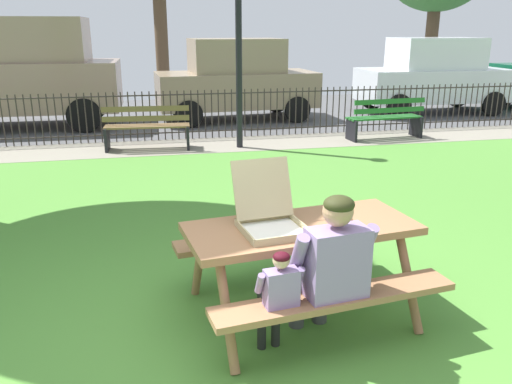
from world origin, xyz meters
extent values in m
cube|color=#508D36|center=(0.00, 1.85, -0.01)|extent=(28.00, 11.70, 0.02)
cube|color=gray|center=(0.00, 7.00, 0.00)|extent=(28.00, 1.40, 0.01)
cube|color=#515154|center=(0.00, 10.95, -0.01)|extent=(28.00, 6.50, 0.01)
cube|color=#9C6A47|center=(0.90, 0.49, 0.74)|extent=(1.88, 0.99, 0.06)
cube|color=#9C6A47|center=(0.98, -0.10, 0.44)|extent=(1.82, 0.51, 0.05)
cube|color=#9C6A47|center=(0.82, 1.09, 0.44)|extent=(1.82, 0.51, 0.05)
cylinder|color=#9C6A47|center=(0.22, -0.01, 0.35)|extent=(0.13, 0.44, 0.74)
cylinder|color=#9C6A47|center=(0.11, 0.81, 0.35)|extent=(0.13, 0.44, 0.74)
cylinder|color=#9C6A47|center=(1.68, 0.18, 0.35)|extent=(0.13, 0.44, 0.74)
cylinder|color=#9C6A47|center=(1.58, 1.00, 0.35)|extent=(0.13, 0.44, 0.74)
cube|color=tan|center=(0.64, 0.40, 0.78)|extent=(0.52, 0.52, 0.01)
cube|color=silver|center=(0.64, 0.40, 0.78)|extent=(0.48, 0.48, 0.00)
cube|color=tan|center=(0.67, 0.17, 0.80)|extent=(0.46, 0.07, 0.04)
cube|color=tan|center=(0.62, 0.62, 0.80)|extent=(0.46, 0.07, 0.04)
cube|color=tan|center=(0.42, 0.37, 0.80)|extent=(0.07, 0.46, 0.04)
cube|color=tan|center=(0.87, 0.42, 0.80)|extent=(0.07, 0.46, 0.04)
cube|color=tan|center=(0.61, 0.64, 1.04)|extent=(0.49, 0.23, 0.44)
pyramid|color=#F2D766|center=(1.23, 0.59, 0.78)|extent=(0.16, 0.21, 0.01)
cube|color=tan|center=(1.25, 0.50, 0.78)|extent=(0.14, 0.06, 0.02)
cylinder|color=#414141|center=(0.82, 0.30, 0.22)|extent=(0.12, 0.12, 0.44)
cylinder|color=#414141|center=(0.84, 0.09, 0.47)|extent=(0.20, 0.44, 0.15)
cylinder|color=#414141|center=(1.01, 0.33, 0.22)|extent=(0.12, 0.12, 0.44)
cylinder|color=#414141|center=(1.04, 0.12, 0.47)|extent=(0.20, 0.44, 0.15)
cube|color=#8C72A5|center=(0.97, -0.10, 0.70)|extent=(0.44, 0.27, 0.52)
cylinder|color=#8C72A5|center=(0.71, -0.09, 0.80)|extent=(0.12, 0.22, 0.31)
cylinder|color=#8C72A5|center=(1.22, -0.02, 0.80)|extent=(0.12, 0.22, 0.31)
sphere|color=tan|center=(0.97, -0.08, 1.08)|extent=(0.21, 0.21, 0.21)
ellipsoid|color=#2D2F15|center=(0.97, -0.09, 1.13)|extent=(0.21, 0.20, 0.12)
cylinder|color=black|center=(0.48, 0.07, 0.22)|extent=(0.07, 0.07, 0.44)
cylinder|color=black|center=(0.50, -0.05, 0.46)|extent=(0.11, 0.24, 0.08)
cylinder|color=black|center=(0.59, 0.08, 0.22)|extent=(0.07, 0.07, 0.44)
cylinder|color=black|center=(0.61, -0.03, 0.46)|extent=(0.11, 0.24, 0.08)
cube|color=#8C72A5|center=(0.57, -0.15, 0.58)|extent=(0.24, 0.15, 0.28)
cylinder|color=#8C72A5|center=(0.42, -0.15, 0.64)|extent=(0.06, 0.12, 0.17)
cylinder|color=#8C72A5|center=(0.70, -0.11, 0.64)|extent=(0.06, 0.12, 0.17)
sphere|color=tan|center=(0.57, -0.14, 0.79)|extent=(0.11, 0.11, 0.11)
ellipsoid|color=#3E0A14|center=(0.57, -0.15, 0.82)|extent=(0.11, 0.11, 0.07)
cylinder|color=#2D2823|center=(0.00, 7.70, 0.93)|extent=(18.97, 0.03, 0.03)
cylinder|color=#2D2823|center=(0.00, 7.70, 0.15)|extent=(18.97, 0.03, 0.03)
cylinder|color=#2D2823|center=(-2.95, 7.70, 0.50)|extent=(0.02, 0.02, 1.01)
cylinder|color=#2D2823|center=(-2.81, 7.70, 0.50)|extent=(0.02, 0.02, 1.01)
cylinder|color=#2D2823|center=(-2.67, 7.70, 0.50)|extent=(0.02, 0.02, 1.01)
cylinder|color=#2D2823|center=(-2.53, 7.70, 0.50)|extent=(0.02, 0.02, 1.01)
cylinder|color=#2D2823|center=(-2.39, 7.70, 0.50)|extent=(0.02, 0.02, 1.01)
cylinder|color=#2D2823|center=(-2.25, 7.70, 0.50)|extent=(0.02, 0.02, 1.01)
cylinder|color=#2D2823|center=(-2.11, 7.70, 0.50)|extent=(0.02, 0.02, 1.01)
cylinder|color=#2D2823|center=(-1.97, 7.70, 0.50)|extent=(0.02, 0.02, 1.01)
cylinder|color=#2D2823|center=(-1.83, 7.70, 0.50)|extent=(0.02, 0.02, 1.01)
cylinder|color=#2D2823|center=(-1.69, 7.70, 0.50)|extent=(0.02, 0.02, 1.01)
cylinder|color=#2D2823|center=(-1.55, 7.70, 0.50)|extent=(0.02, 0.02, 1.01)
cylinder|color=#2D2823|center=(-1.40, 7.70, 0.50)|extent=(0.02, 0.02, 1.01)
cylinder|color=#2D2823|center=(-1.26, 7.70, 0.50)|extent=(0.02, 0.02, 1.01)
cylinder|color=#2D2823|center=(-1.12, 7.70, 0.50)|extent=(0.02, 0.02, 1.01)
cylinder|color=#2D2823|center=(-0.98, 7.70, 0.50)|extent=(0.02, 0.02, 1.01)
cylinder|color=#2D2823|center=(-0.84, 7.70, 0.50)|extent=(0.02, 0.02, 1.01)
cylinder|color=#2D2823|center=(-0.70, 7.70, 0.50)|extent=(0.02, 0.02, 1.01)
cylinder|color=#2D2823|center=(-0.56, 7.70, 0.50)|extent=(0.02, 0.02, 1.01)
cylinder|color=#2D2823|center=(-0.42, 7.70, 0.50)|extent=(0.02, 0.02, 1.01)
cylinder|color=#2D2823|center=(-0.28, 7.70, 0.50)|extent=(0.02, 0.02, 1.01)
cylinder|color=#2D2823|center=(-0.14, 7.70, 0.50)|extent=(0.02, 0.02, 1.01)
cylinder|color=#2D2823|center=(0.00, 7.70, 0.50)|extent=(0.02, 0.02, 1.01)
cylinder|color=#2D2823|center=(0.14, 7.70, 0.50)|extent=(0.02, 0.02, 1.01)
cylinder|color=#2D2823|center=(0.28, 7.70, 0.50)|extent=(0.02, 0.02, 1.01)
cylinder|color=#2D2823|center=(0.42, 7.70, 0.50)|extent=(0.02, 0.02, 1.01)
cylinder|color=#2D2823|center=(0.56, 7.70, 0.50)|extent=(0.02, 0.02, 1.01)
cylinder|color=#2D2823|center=(0.70, 7.70, 0.50)|extent=(0.02, 0.02, 1.01)
cylinder|color=#2D2823|center=(0.84, 7.70, 0.50)|extent=(0.02, 0.02, 1.01)
cylinder|color=#2D2823|center=(0.98, 7.70, 0.50)|extent=(0.02, 0.02, 1.01)
cylinder|color=#2D2823|center=(1.12, 7.70, 0.50)|extent=(0.02, 0.02, 1.01)
cylinder|color=#2D2823|center=(1.26, 7.70, 0.50)|extent=(0.02, 0.02, 1.01)
cylinder|color=#2D2823|center=(1.40, 7.70, 0.50)|extent=(0.02, 0.02, 1.01)
cylinder|color=#2D2823|center=(1.55, 7.70, 0.50)|extent=(0.02, 0.02, 1.01)
cylinder|color=#2D2823|center=(1.69, 7.70, 0.50)|extent=(0.02, 0.02, 1.01)
cylinder|color=#2D2823|center=(1.83, 7.70, 0.50)|extent=(0.02, 0.02, 1.01)
cylinder|color=#2D2823|center=(1.97, 7.70, 0.50)|extent=(0.02, 0.02, 1.01)
cylinder|color=#2D2823|center=(2.11, 7.70, 0.50)|extent=(0.02, 0.02, 1.01)
cylinder|color=#2D2823|center=(2.25, 7.70, 0.50)|extent=(0.02, 0.02, 1.01)
cylinder|color=#2D2823|center=(2.39, 7.70, 0.50)|extent=(0.02, 0.02, 1.01)
cylinder|color=#2D2823|center=(2.53, 7.70, 0.50)|extent=(0.02, 0.02, 1.01)
cylinder|color=#2D2823|center=(2.67, 7.70, 0.50)|extent=(0.02, 0.02, 1.01)
cylinder|color=#2D2823|center=(2.81, 7.70, 0.50)|extent=(0.02, 0.02, 1.01)
cylinder|color=#2D2823|center=(2.95, 7.70, 0.50)|extent=(0.02, 0.02, 1.01)
cylinder|color=#2D2823|center=(3.09, 7.70, 0.50)|extent=(0.02, 0.02, 1.01)
cylinder|color=#2D2823|center=(3.23, 7.70, 0.50)|extent=(0.02, 0.02, 1.01)
cylinder|color=#2D2823|center=(3.37, 7.70, 0.50)|extent=(0.02, 0.02, 1.01)
cylinder|color=#2D2823|center=(3.51, 7.70, 0.50)|extent=(0.02, 0.02, 1.01)
cylinder|color=#2D2823|center=(3.65, 7.70, 0.50)|extent=(0.02, 0.02, 1.01)
cylinder|color=#2D2823|center=(3.79, 7.70, 0.50)|extent=(0.02, 0.02, 1.01)
cylinder|color=#2D2823|center=(3.93, 7.70, 0.50)|extent=(0.02, 0.02, 1.01)
cylinder|color=#2D2823|center=(4.07, 7.70, 0.50)|extent=(0.02, 0.02, 1.01)
cylinder|color=#2D2823|center=(4.21, 7.70, 0.50)|extent=(0.02, 0.02, 1.01)
cylinder|color=#2D2823|center=(4.36, 7.70, 0.50)|extent=(0.02, 0.02, 1.01)
cylinder|color=#2D2823|center=(4.50, 7.70, 0.50)|extent=(0.02, 0.02, 1.01)
cylinder|color=#2D2823|center=(4.64, 7.70, 0.50)|extent=(0.02, 0.02, 1.01)
cylinder|color=#2D2823|center=(4.78, 7.70, 0.50)|extent=(0.02, 0.02, 1.01)
cylinder|color=#2D2823|center=(4.92, 7.70, 0.50)|extent=(0.02, 0.02, 1.01)
cylinder|color=#2D2823|center=(5.06, 7.70, 0.50)|extent=(0.02, 0.02, 1.01)
cylinder|color=#2D2823|center=(5.20, 7.70, 0.50)|extent=(0.02, 0.02, 1.01)
cylinder|color=#2D2823|center=(5.34, 7.70, 0.50)|extent=(0.02, 0.02, 1.01)
cylinder|color=#2D2823|center=(5.48, 7.70, 0.50)|extent=(0.02, 0.02, 1.01)
cylinder|color=#2D2823|center=(5.62, 7.70, 0.50)|extent=(0.02, 0.02, 1.01)
cylinder|color=#2D2823|center=(5.76, 7.70, 0.50)|extent=(0.02, 0.02, 1.01)
cylinder|color=#2D2823|center=(5.90, 7.70, 0.50)|extent=(0.02, 0.02, 1.01)
cylinder|color=#2D2823|center=(6.04, 7.70, 0.50)|extent=(0.02, 0.02, 1.01)
cylinder|color=#2D2823|center=(6.18, 7.70, 0.50)|extent=(0.02, 0.02, 1.01)
cylinder|color=#2D2823|center=(6.32, 7.70, 0.50)|extent=(0.02, 0.02, 1.01)
cylinder|color=#2D2823|center=(6.46, 7.70, 0.50)|extent=(0.02, 0.02, 1.01)
cylinder|color=#2D2823|center=(6.60, 7.70, 0.50)|extent=(0.02, 0.02, 1.01)
cylinder|color=#2D2823|center=(6.74, 7.70, 0.50)|extent=(0.02, 0.02, 1.01)
cylinder|color=#2D2823|center=(6.88, 7.70, 0.50)|extent=(0.02, 0.02, 1.01)
cylinder|color=#2D2823|center=(7.02, 7.70, 0.50)|extent=(0.02, 0.02, 1.01)
cylinder|color=#2D2823|center=(7.17, 7.70, 0.50)|extent=(0.02, 0.02, 1.01)
cylinder|color=#2D2823|center=(7.31, 7.70, 0.50)|extent=(0.02, 0.02, 1.01)
cylinder|color=#2D2823|center=(7.45, 7.70, 0.50)|extent=(0.02, 0.02, 1.01)
cylinder|color=#2D2823|center=(7.59, 7.70, 0.50)|extent=(0.02, 0.02, 1.01)
cylinder|color=#2D2823|center=(7.73, 7.70, 0.50)|extent=(0.02, 0.02, 1.01)
cylinder|color=#2D2823|center=(7.87, 7.70, 0.50)|extent=(0.02, 0.02, 1.01)
cylinder|color=#2D2823|center=(8.01, 7.70, 0.50)|extent=(0.02, 0.02, 1.01)
cylinder|color=#2D2823|center=(8.15, 7.70, 0.50)|extent=(0.02, 0.02, 1.01)
cube|color=brown|center=(-0.21, 7.07, 0.44)|extent=(1.60, 0.21, 0.04)
cube|color=brown|center=(-0.22, 6.93, 0.44)|extent=(1.60, 0.21, 0.04)
cube|color=brown|center=(-0.23, 6.79, 0.44)|extent=(1.60, 0.21, 0.04)
cube|color=brown|center=(-0.23, 6.73, 0.62)|extent=(1.60, 0.17, 0.11)
cube|color=brown|center=(-0.23, 6.73, 0.80)|extent=(1.60, 0.17, 0.11)
cube|color=black|center=(0.54, 6.83, 0.22)|extent=(0.08, 0.44, 0.44)
cube|color=black|center=(-0.98, 6.94, 0.22)|extent=(0.08, 0.44, 0.44)
cube|color=#246628|center=(4.63, 7.07, 0.44)|extent=(1.60, 0.24, 0.04)
cube|color=#246628|center=(4.64, 6.93, 0.44)|extent=(1.60, 0.24, 0.04)
cube|color=#246628|center=(4.66, 6.79, 0.44)|extent=(1.60, 0.24, 0.04)
cube|color=#246628|center=(4.66, 6.73, 0.62)|extent=(1.60, 0.19, 0.11)
cube|color=#246628|center=(4.66, 6.73, 0.80)|extent=(1.60, 0.19, 0.11)
cube|color=black|center=(5.41, 6.95, 0.22)|extent=(0.09, 0.44, 0.44)
cube|color=black|center=(3.89, 6.82, 0.22)|extent=(0.09, 0.44, 0.44)
cylinder|color=black|center=(1.53, 6.70, 1.95)|extent=(0.12, 0.12, 3.89)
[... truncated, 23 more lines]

